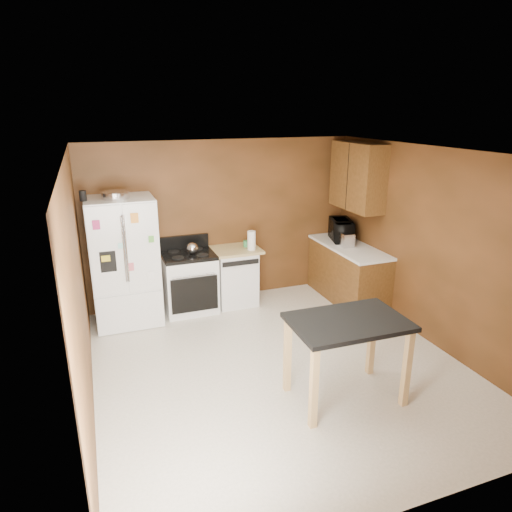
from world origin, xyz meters
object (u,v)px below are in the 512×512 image
kettle (192,248)px  toaster (346,239)px  paper_towel (251,240)px  island (348,333)px  green_canister (246,244)px  microwave (341,231)px  pen_cup (83,196)px  dishwasher (235,276)px  gas_range (189,281)px  refrigerator (124,262)px  roasting_pan (115,195)px

kettle → toaster: bearing=-10.0°
paper_towel → island: 2.65m
green_canister → microwave: size_ratio=0.18×
paper_towel → microwave: microwave is taller
pen_cup → microwave: bearing=-0.3°
kettle → green_canister: bearing=6.8°
paper_towel → dishwasher: size_ratio=0.32×
microwave → gas_range: size_ratio=0.50×
toaster → refrigerator: size_ratio=0.16×
toaster → green_canister: bearing=167.4°
green_canister → kettle: bearing=-173.2°
pen_cup → microwave: (3.82, -0.02, -0.81)m
pen_cup → gas_range: (1.35, 0.13, -1.40)m
paper_towel → green_canister: bearing=98.8°
kettle → pen_cup: bearing=-176.5°
green_canister → refrigerator: refrigerator is taller
refrigerator → dishwasher: (1.63, 0.09, -0.45)m
green_canister → toaster: toaster is taller
pen_cup → green_canister: size_ratio=1.37×
pen_cup → microwave: 3.91m
green_canister → toaster: 1.54m
refrigerator → paper_towel: bearing=-1.5°
island → pen_cup: bearing=132.4°
kettle → toaster: toaster is taller
gas_range → dishwasher: (0.72, 0.02, -0.01)m
paper_towel → gas_range: bearing=173.5°
kettle → paper_towel: bearing=-4.2°
kettle → island: 2.89m
kettle → dishwasher: 0.85m
dishwasher → island: bearing=-83.3°
microwave → dishwasher: (-1.75, 0.17, -0.60)m
pen_cup → toaster: size_ratio=0.46×
gas_range → dishwasher: bearing=1.9°
pen_cup → island: 3.71m
roasting_pan → refrigerator: 0.95m
toaster → refrigerator: (-3.29, 0.39, -0.11)m
kettle → gas_range: (-0.06, 0.04, -0.52)m
toaster → gas_range: (-2.38, 0.45, -0.54)m
paper_towel → toaster: paper_towel is taller
pen_cup → gas_range: size_ratio=0.12×
green_canister → roasting_pan: bearing=-175.2°
refrigerator → kettle: bearing=1.1°
pen_cup → toaster: pen_cup is taller
island → roasting_pan: bearing=126.9°
roasting_pan → paper_towel: roasting_pan is taller
pen_cup → dishwasher: (2.07, 0.15, -1.41)m
toaster → microwave: bearing=79.7°
microwave → refrigerator: refrigerator is taller
paper_towel → green_canister: 0.20m
kettle → island: kettle is taller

